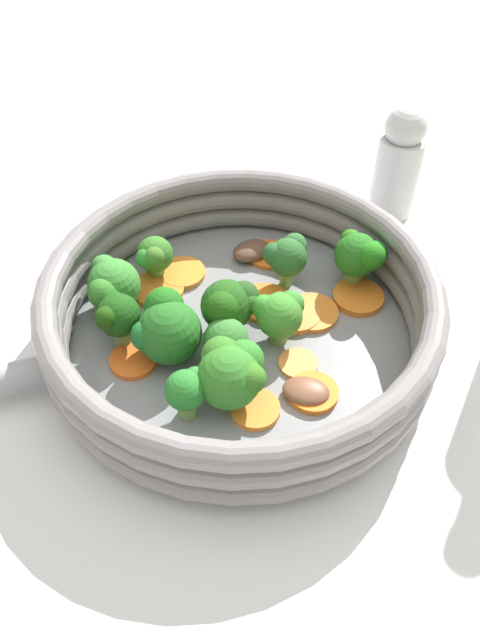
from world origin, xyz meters
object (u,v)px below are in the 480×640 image
carrot_slice_2 (134,360)px  carrot_slice_5 (312,313)px  skillet (240,338)px  mushroom_piece_0 (252,251)px  carrot_slice_4 (313,392)px  mushroom_piece_1 (306,391)px  carrot_slice_8 (298,364)px  carrot_slice_3 (296,315)px  carrot_slice_10 (182,273)px  carrot_slice_1 (358,297)px  broccoli_floret_5 (225,340)px  broccoli_floret_10 (154,256)px  broccoli_floret_8 (361,256)px  broccoli_floret_0 (117,316)px  broccoli_floret_4 (167,329)px  salt_shaker (398,163)px  broccoli_floret_6 (112,285)px  broccoli_floret_9 (288,255)px  carrot_slice_6 (255,409)px  broccoli_floret_2 (280,313)px  carrot_slice_0 (270,255)px  carrot_slice_9 (265,303)px  broccoli_floret_1 (232,372)px  carrot_slice_7 (158,289)px

carrot_slice_2 → carrot_slice_5: (0.03, 0.14, -0.00)m
skillet → mushroom_piece_0: (-0.07, 0.06, 0.01)m
carrot_slice_4 → mushroom_piece_1: bearing=-112.2°
skillet → carrot_slice_8: 0.05m
carrot_slice_3 → carrot_slice_10: size_ratio=1.01×
carrot_slice_1 → broccoli_floret_5: (-0.00, -0.12, 0.02)m
skillet → broccoli_floret_10: (-0.09, -0.03, 0.03)m
mushroom_piece_0 → broccoli_floret_5: bearing=-41.4°
broccoli_floret_8 → broccoli_floret_0: bearing=-102.4°
broccoli_floret_4 → salt_shaker: bearing=102.7°
broccoli_floret_10 → broccoli_floret_6: bearing=-72.0°
broccoli_floret_8 → broccoli_floret_10: size_ratio=1.28×
broccoli_floret_0 → broccoli_floret_6: (-0.04, 0.01, -0.00)m
carrot_slice_8 → carrot_slice_10: carrot_slice_10 is taller
skillet → broccoli_floret_5: bearing=-52.9°
carrot_slice_10 → broccoli_floret_9: broccoli_floret_9 is taller
carrot_slice_1 → carrot_slice_3: same height
carrot_slice_6 → broccoli_floret_2: broccoli_floret_2 is taller
carrot_slice_8 → broccoli_floret_0: size_ratio=0.64×
carrot_slice_0 → broccoli_floret_4: size_ratio=0.69×
carrot_slice_2 → broccoli_floret_6: (-0.06, 0.01, 0.02)m
carrot_slice_5 → carrot_slice_9: 0.04m
broccoli_floret_9 → carrot_slice_0: bearing=168.8°
broccoli_floret_0 → broccoli_floret_8: (0.04, 0.19, 0.00)m
mushroom_piece_1 → broccoli_floret_2: bearing=165.3°
skillet → carrot_slice_2: size_ratio=7.76×
carrot_slice_0 → broccoli_floret_0: (0.03, -0.15, 0.03)m
carrot_slice_10 → carrot_slice_1: bearing=46.9°
broccoli_floret_0 → carrot_slice_6: bearing=26.3°
carrot_slice_9 → broccoli_floret_4: 0.09m
broccoli_floret_5 → salt_shaker: size_ratio=0.36×
broccoli_floret_4 → mushroom_piece_1: size_ratio=1.62×
carrot_slice_2 → broccoli_floret_10: bearing=143.2°
carrot_slice_3 → broccoli_floret_10: 0.12m
carrot_slice_0 → broccoli_floret_10: 0.10m
carrot_slice_1 → broccoli_floret_5: broccoli_floret_5 is taller
broccoli_floret_10 → carrot_slice_1: bearing=49.7°
carrot_slice_2 → carrot_slice_9: size_ratio=0.81×
broccoli_floret_5 → carrot_slice_2: bearing=-119.6°
broccoli_floret_1 → broccoli_floret_10: 0.14m
carrot_slice_2 → salt_shaker: size_ratio=0.33×
carrot_slice_10 → salt_shaker: size_ratio=0.35×
mushroom_piece_1 → carrot_slice_9: bearing=164.4°
carrot_slice_7 → broccoli_floret_0: 0.07m
carrot_slice_3 → broccoli_floret_9: (-0.04, 0.02, 0.03)m
carrot_slice_4 → broccoli_floret_4: size_ratio=0.67×
carrot_slice_9 → broccoli_floret_8: bearing=75.7°
broccoli_floret_2 → mushroom_piece_1: (0.06, -0.01, -0.02)m
mushroom_piece_0 → carrot_slice_3: bearing=-6.7°
carrot_slice_4 → carrot_slice_6: bearing=-102.6°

